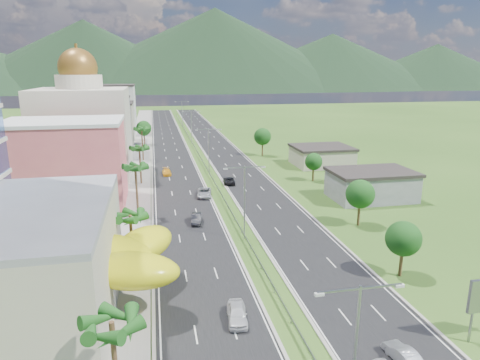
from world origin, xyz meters
TOP-DOWN VIEW (x-y plane):
  - ground at (0.00, 0.00)m, footprint 500.00×500.00m
  - road_left at (-7.50, 90.00)m, footprint 11.00×260.00m
  - road_right at (7.50, 90.00)m, footprint 11.00×260.00m
  - sidewalk_left at (-17.00, 90.00)m, footprint 7.00×260.00m
  - median_guardrail at (0.00, 71.99)m, footprint 0.10×216.06m
  - streetlight_median_a at (0.00, -25.00)m, footprint 6.04×0.25m
  - streetlight_median_b at (0.00, 10.00)m, footprint 6.04×0.25m
  - streetlight_median_c at (0.00, 50.00)m, footprint 6.04×0.25m
  - streetlight_median_d at (0.00, 95.00)m, footprint 6.04×0.25m
  - streetlight_median_e at (0.00, 140.00)m, footprint 6.04×0.25m
  - lime_canopy at (-20.00, -4.00)m, footprint 18.00×15.00m
  - pink_shophouse at (-28.00, 32.00)m, footprint 20.00×15.00m
  - domed_building at (-28.00, 55.00)m, footprint 20.00×20.00m
  - midrise_grey at (-27.00, 80.00)m, footprint 16.00×15.00m
  - midrise_beige at (-27.00, 102.00)m, footprint 16.00×15.00m
  - midrise_white at (-27.00, 125.00)m, footprint 16.00×15.00m
  - shed_near at (28.00, 25.00)m, footprint 15.00×10.00m
  - shed_far at (30.00, 55.00)m, footprint 14.00×12.00m
  - palm_tree_a at (-15.50, -22.00)m, footprint 3.60×3.60m
  - palm_tree_b at (-15.50, 2.00)m, footprint 3.60×3.60m
  - palm_tree_c at (-15.50, 22.00)m, footprint 3.60×3.60m
  - palm_tree_d at (-15.50, 45.00)m, footprint 3.60×3.60m
  - palm_tree_e at (-15.50, 70.00)m, footprint 3.60×3.60m
  - leafy_tree_lfar at (-15.50, 95.00)m, footprint 4.90×4.90m
  - leafy_tree_ra at (16.00, -5.00)m, footprint 4.20×4.20m
  - leafy_tree_rb at (19.00, 12.00)m, footprint 4.55×4.55m
  - leafy_tree_rc at (22.00, 40.00)m, footprint 3.85×3.85m
  - leafy_tree_rd at (18.00, 70.00)m, footprint 4.90×4.90m
  - mountain_ridge at (60.00, 450.00)m, footprint 860.00×140.00m
  - car_white_near_left at (-5.09, -10.51)m, footprint 2.40×4.86m
  - car_dark_left at (-6.24, 18.12)m, footprint 2.04×4.65m
  - car_silver_mid_left at (-3.20, 32.62)m, footprint 3.38×5.98m
  - car_yellow_far_left at (-9.80, 52.11)m, footprint 2.10×4.83m
  - car_silver_right at (7.50, -19.42)m, footprint 1.90×4.39m
  - car_dark_far_right at (3.20, 41.26)m, footprint 2.86×5.33m

SIDE VIEW (x-z plane):
  - ground at x=0.00m, z-range 0.00..0.00m
  - mountain_ridge at x=60.00m, z-range -45.00..45.00m
  - road_left at x=-7.50m, z-range 0.00..0.04m
  - road_right at x=7.50m, z-range 0.00..0.04m
  - sidewalk_left at x=-17.00m, z-range 0.00..0.12m
  - median_guardrail at x=0.00m, z-range 0.24..1.00m
  - car_yellow_far_left at x=-9.80m, z-range 0.04..1.42m
  - car_silver_right at x=7.50m, z-range 0.04..1.44m
  - car_dark_far_right at x=3.20m, z-range 0.04..1.46m
  - car_dark_left at x=-6.24m, z-range 0.04..1.53m
  - car_silver_mid_left at x=-3.20m, z-range 0.04..1.61m
  - car_white_near_left at x=-5.09m, z-range 0.04..1.63m
  - shed_far at x=30.00m, z-range 0.00..4.40m
  - shed_near at x=28.00m, z-range 0.00..5.00m
  - leafy_tree_rc at x=22.00m, z-range 1.21..7.54m
  - leafy_tree_ra at x=16.00m, z-range 1.33..8.23m
  - lime_canopy at x=-20.00m, z-range 1.29..8.69m
  - leafy_tree_rb at x=19.00m, z-range 1.44..8.92m
  - leafy_tree_lfar at x=-15.50m, z-range 1.55..9.60m
  - leafy_tree_rd at x=18.00m, z-range 1.55..9.60m
  - midrise_beige at x=-27.00m, z-range 0.00..13.00m
  - streetlight_median_a at x=0.00m, z-range 1.25..12.25m
  - streetlight_median_b at x=0.00m, z-range 1.25..12.25m
  - streetlight_median_c at x=0.00m, z-range 1.25..12.25m
  - streetlight_median_d at x=0.00m, z-range 1.25..12.25m
  - streetlight_median_e at x=0.00m, z-range 1.25..12.25m
  - palm_tree_b at x=-15.50m, z-range 3.01..11.11m
  - pink_shophouse at x=-28.00m, z-range 0.00..15.00m
  - palm_tree_d at x=-15.50m, z-range 3.24..11.84m
  - midrise_grey at x=-27.00m, z-range 0.00..16.00m
  - palm_tree_a at x=-15.50m, z-range 3.47..12.57m
  - palm_tree_e at x=-15.50m, z-range 3.61..13.01m
  - palm_tree_c at x=-15.50m, z-range 3.70..13.30m
  - midrise_white at x=-27.00m, z-range 0.00..18.00m
  - domed_building at x=-28.00m, z-range -3.00..25.70m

